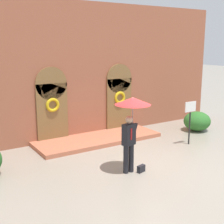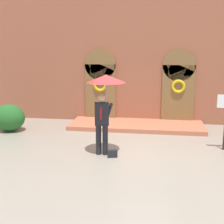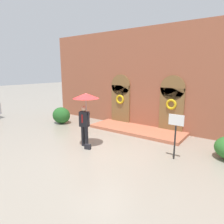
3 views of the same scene
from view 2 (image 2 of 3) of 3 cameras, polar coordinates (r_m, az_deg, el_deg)
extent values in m
plane|color=gray|center=(9.43, 3.12, -7.55)|extent=(80.00, 80.00, 0.00)
cube|color=#9E563D|center=(13.08, 5.07, 10.45)|extent=(14.00, 0.50, 5.60)
cube|color=brown|center=(13.13, -2.14, 3.48)|extent=(1.30, 0.08, 2.40)
cylinder|color=brown|center=(13.01, -2.18, 8.72)|extent=(1.30, 0.08, 1.30)
cube|color=brown|center=(12.93, 11.96, 3.09)|extent=(1.30, 0.08, 2.40)
cylinder|color=brown|center=(12.80, 12.20, 8.40)|extent=(1.30, 0.08, 1.30)
torus|color=gold|center=(13.02, -2.20, 4.96)|extent=(0.56, 0.12, 0.56)
torus|color=gold|center=(12.81, 12.05, 4.59)|extent=(0.56, 0.12, 0.56)
cube|color=#B56346|center=(12.32, 4.50, -2.45)|extent=(5.20, 1.80, 0.16)
cylinder|color=black|center=(9.22, -2.48, -5.06)|extent=(0.16, 0.16, 0.90)
cylinder|color=black|center=(9.18, -1.25, -5.12)|extent=(0.16, 0.16, 0.90)
cube|color=black|center=(9.00, -1.90, -0.35)|extent=(0.44, 0.32, 0.66)
cube|color=#A51919|center=(8.87, -2.05, -0.27)|extent=(0.06, 0.02, 0.36)
sphere|color=tan|center=(8.91, -1.92, 2.54)|extent=(0.22, 0.22, 0.22)
cylinder|color=black|center=(8.94, -0.52, 0.23)|extent=(0.22, 0.09, 0.46)
cylinder|color=gray|center=(8.90, -1.08, 2.27)|extent=(0.02, 0.02, 0.98)
cone|color=red|center=(8.81, -1.09, 6.11)|extent=(1.10, 1.10, 0.22)
cone|color=white|center=(8.81, -1.09, 6.21)|extent=(0.60, 0.61, 0.20)
cube|color=black|center=(9.07, 0.09, -7.62)|extent=(0.30, 0.19, 0.22)
ellipsoid|color=#235B23|center=(12.31, -18.29, -1.00)|extent=(1.18, 0.99, 1.02)
camera|label=1|loc=(7.07, -72.92, 10.03)|focal=50.00mm
camera|label=3|loc=(4.92, 68.37, 5.92)|focal=32.00mm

